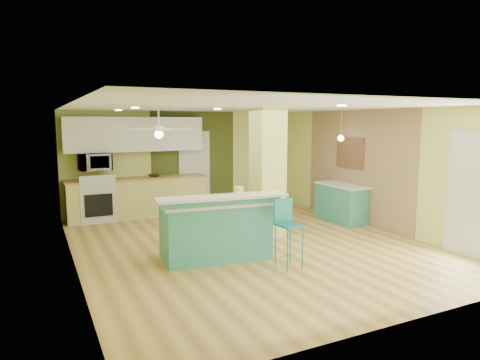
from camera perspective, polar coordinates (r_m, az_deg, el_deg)
name	(u,v)px	position (r m, az deg, el deg)	size (l,w,h in m)	color
floor	(250,245)	(7.96, 1.30, -8.62)	(6.00, 7.00, 0.01)	olive
ceiling	(250,107)	(7.64, 1.35, 9.75)	(6.00, 7.00, 0.01)	white
wall_back	(186,161)	(10.91, -7.18, 2.51)	(6.00, 0.01, 2.50)	#DBE279
wall_front	(400,215)	(4.90, 20.58, -4.40)	(6.00, 0.01, 2.50)	#DBE279
wall_left	(72,189)	(6.87, -21.54, -1.07)	(0.01, 7.00, 2.50)	#DBE279
wall_right	(376,169)	(9.46, 17.72, 1.39)	(0.01, 7.00, 2.50)	#DBE279
wood_panel	(356,167)	(9.88, 15.25, 1.75)	(0.02, 3.40, 2.50)	#8A6C4F
olive_accent	(194,161)	(10.96, -6.16, 2.55)	(2.20, 0.02, 2.50)	#3F491D
interior_door	(194,171)	(10.96, -6.09, 1.23)	(0.82, 0.05, 2.00)	silver
french_door	(476,195)	(7.97, 28.96, -1.80)	(0.04, 1.08, 2.10)	silver
column	(267,172)	(8.44, 3.68, 1.02)	(0.55, 0.55, 2.50)	#D7DE67
kitchen_run	(139,197)	(10.37, -13.37, -2.26)	(3.25, 0.63, 0.94)	#CFC86C
stove	(97,201)	(10.20, -18.56, -2.69)	(0.76, 0.66, 1.08)	silver
upper_cabinets	(135,134)	(10.34, -13.77, 5.94)	(3.20, 0.34, 0.80)	white
microwave	(95,162)	(10.10, -18.79, 2.30)	(0.70, 0.48, 0.39)	white
ceiling_fan	(159,130)	(9.10, -10.76, 6.61)	(1.41, 1.41, 0.61)	white
pendant_lamp	(341,138)	(9.74, 13.30, 5.47)	(0.14, 0.14, 0.69)	silver
wall_decor	(350,153)	(9.99, 14.45, 3.57)	(0.03, 0.90, 0.70)	brown
peninsula	(216,227)	(7.10, -3.27, -6.34)	(2.10, 1.29, 1.11)	teal
bar_stool	(287,222)	(6.64, 6.24, -5.59)	(0.39, 0.39, 1.06)	#1B737D
side_counter	(341,203)	(9.93, 13.26, -2.98)	(0.56, 1.31, 0.85)	teal
fruit_bowl	(154,175)	(10.36, -11.40, 0.60)	(0.29, 0.29, 0.07)	#382217
canister	(239,192)	(7.28, -0.20, -1.63)	(0.16, 0.16, 0.18)	yellow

